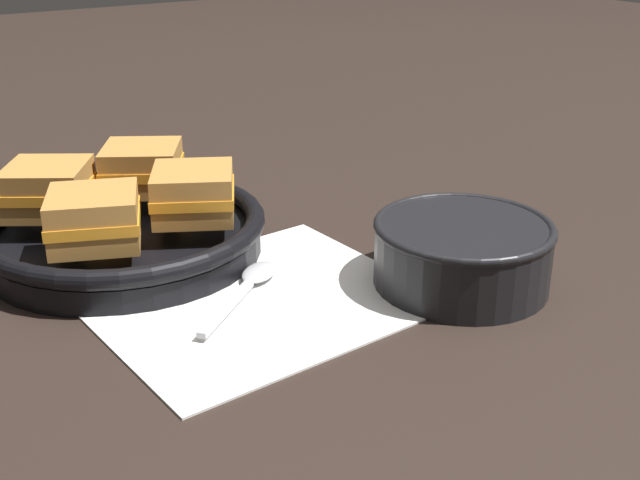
% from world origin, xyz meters
% --- Properties ---
extents(ground_plane, '(4.00, 4.00, 0.00)m').
position_xyz_m(ground_plane, '(0.00, 0.00, 0.00)').
color(ground_plane, black).
extents(napkin, '(0.28, 0.24, 0.00)m').
position_xyz_m(napkin, '(-0.08, -0.00, 0.00)').
color(napkin, white).
rests_on(napkin, ground_plane).
extents(soup_bowl, '(0.16, 0.16, 0.06)m').
position_xyz_m(soup_bowl, '(0.08, -0.07, 0.03)').
color(soup_bowl, black).
rests_on(soup_bowl, ground_plane).
extents(spoon, '(0.12, 0.10, 0.01)m').
position_xyz_m(spoon, '(-0.08, 0.02, 0.01)').
color(spoon, '#B7B7BC').
rests_on(spoon, napkin).
extents(skillet, '(0.27, 0.27, 0.04)m').
position_xyz_m(skillet, '(-0.14, 0.16, 0.02)').
color(skillet, black).
rests_on(skillet, ground_plane).
extents(sandwich_near_left, '(0.10, 0.11, 0.05)m').
position_xyz_m(sandwich_near_left, '(-0.19, 0.20, 0.07)').
color(sandwich_near_left, '#B27A38').
rests_on(sandwich_near_left, skillet).
extents(sandwich_near_right, '(0.10, 0.10, 0.05)m').
position_xyz_m(sandwich_near_right, '(-0.18, 0.10, 0.07)').
color(sandwich_near_right, '#B27A38').
rests_on(sandwich_near_right, skillet).
extents(sandwich_far_left, '(0.10, 0.10, 0.05)m').
position_xyz_m(sandwich_far_left, '(-0.08, 0.11, 0.07)').
color(sandwich_far_left, '#B27A38').
rests_on(sandwich_far_left, skillet).
extents(sandwich_far_right, '(0.10, 0.10, 0.05)m').
position_xyz_m(sandwich_far_right, '(-0.09, 0.21, 0.07)').
color(sandwich_far_right, '#B27A38').
rests_on(sandwich_far_right, skillet).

